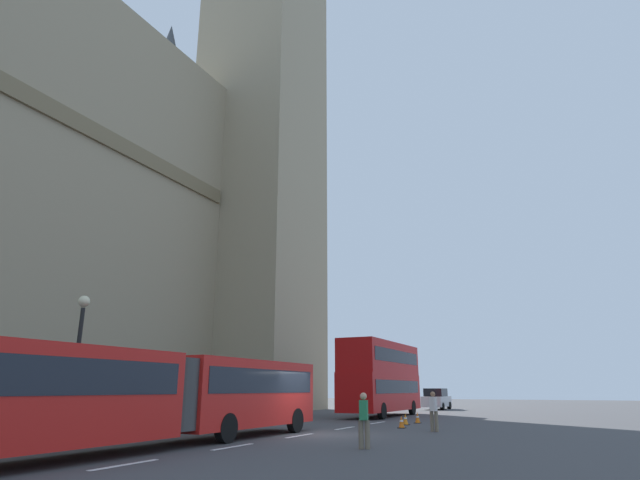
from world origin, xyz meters
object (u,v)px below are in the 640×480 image
Objects in this scene: double_decker_bus at (381,375)px; street_lamp at (77,354)px; clock_tower at (266,15)px; sedan_lead at (437,399)px; pedestrian_near_cones at (364,418)px; pedestrian_by_kerb at (434,410)px; traffic_cone_middle at (405,419)px; articulated_bus at (163,391)px; traffic_cone_east at (418,418)px; traffic_cone_west at (401,422)px.

street_lamp is (-21.42, 4.50, 0.35)m from double_decker_bus.
sedan_lead is (8.76, -14.29, -40.70)m from clock_tower.
pedestrian_near_cones and pedestrian_by_kerb have the same top height.
street_lamp is (-26.89, -9.49, -38.55)m from clock_tower.
clock_tower is at bearing 53.76° from traffic_cone_middle.
sedan_lead is 33.90m from pedestrian_near_cones.
street_lamp is (-13.77, 8.42, 2.77)m from traffic_cone_middle.
traffic_cone_east is (15.67, -4.10, -1.46)m from articulated_bus.
sedan_lead is at bearing 9.65° from traffic_cone_west.
articulated_bus is at bearing 165.35° from traffic_cone_east.
street_lamp is at bearing 132.68° from pedestrian_by_kerb.
clock_tower is 46.87× the size of pedestrian_near_cones.
articulated_bus is 3.88× the size of sedan_lead.
clock_tower is 50.21m from articulated_bus.
clock_tower is 47.95m from street_lamp.
clock_tower is 136.56× the size of traffic_cone_west.
clock_tower reaches higher than pedestrian_by_kerb.
traffic_cone_east is at bearing -169.37° from sedan_lead.
traffic_cone_west is 0.34× the size of pedestrian_by_kerb.
double_decker_bus reaches higher than sedan_lead.
traffic_cone_west is at bearing -156.11° from double_decker_bus.
sedan_lead reaches higher than traffic_cone_west.
traffic_cone_east is 5.89m from pedestrian_by_kerb.
double_decker_bus is 20.20m from pedestrian_near_cones.
traffic_cone_middle is (-21.89, -3.61, -0.63)m from sedan_lead.
articulated_bus is at bearing -179.99° from double_decker_bus.
traffic_cone_middle is 4.52m from pedestrian_by_kerb.
pedestrian_by_kerb is (-3.74, -2.45, 0.63)m from traffic_cone_middle.
double_decker_bus is at bearing 27.09° from traffic_cone_middle.
articulated_bus is at bearing 148.22° from pedestrian_by_kerb.
clock_tower reaches higher than articulated_bus.
clock_tower reaches higher than pedestrian_near_cones.
traffic_cone_west is at bearing 10.13° from pedestrian_near_cones.
traffic_cone_middle is 11.74m from pedestrian_near_cones.
sedan_lead is at bearing -58.49° from clock_tower.
clock_tower reaches higher than traffic_cone_west.
double_decker_bus is 8.94m from traffic_cone_middle.
traffic_cone_west is (-9.98, -4.42, -2.43)m from double_decker_bus.
traffic_cone_middle is at bearing 10.55° from pedestrian_near_cones.
sedan_lead is at bearing -1.22° from double_decker_bus.
pedestrian_by_kerb is (-11.40, -6.36, -1.80)m from double_decker_bus.
traffic_cone_west is 0.34× the size of pedestrian_near_cones.
traffic_cone_east is (1.66, -0.18, 0.00)m from traffic_cone_middle.
traffic_cone_west and traffic_cone_middle have the same top height.
pedestrian_near_cones reaches higher than traffic_cone_west.
clock_tower is 46.87× the size of pedestrian_by_kerb.
traffic_cone_middle is at bearing 33.16° from pedestrian_by_kerb.
street_lamp is at bearing 148.54° from traffic_cone_middle.
double_decker_bus is at bearing 0.01° from articulated_bus.
pedestrian_near_cones is (-11.52, -2.15, 0.63)m from traffic_cone_middle.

